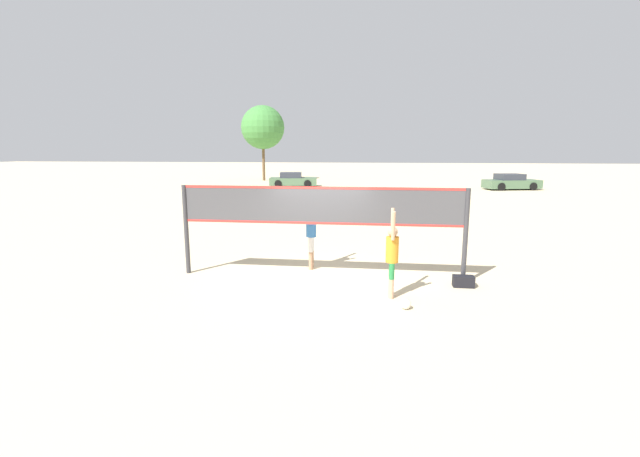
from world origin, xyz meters
TOP-DOWN VIEW (x-y plane):
  - ground_plane at (0.00, 0.00)m, footprint 200.00×200.00m
  - volleyball_net at (0.00, 0.00)m, footprint 7.28×0.12m
  - player_spiker at (1.78, -1.24)m, footprint 0.28×0.69m
  - player_blocker at (-0.35, 0.84)m, footprint 0.28×0.72m
  - volleyball at (2.06, -1.96)m, footprint 0.21×0.21m
  - gear_bag at (3.54, -0.28)m, footprint 0.50×0.27m
  - parked_car_near at (-6.08, 27.57)m, footprint 4.42×2.47m
  - parked_car_mid at (12.54, 26.82)m, footprint 4.70×2.79m
  - tree_left_cluster at (-10.65, 34.69)m, footprint 4.57×4.57m

SIDE VIEW (x-z plane):
  - ground_plane at x=0.00m, z-range 0.00..0.00m
  - volleyball at x=2.06m, z-range 0.00..0.21m
  - gear_bag at x=3.54m, z-range 0.00..0.27m
  - parked_car_near at x=-6.08m, z-range -0.06..1.22m
  - parked_car_mid at x=12.54m, z-range -0.06..1.25m
  - player_spiker at x=1.78m, z-range 0.04..2.04m
  - player_blocker at x=-0.35m, z-range 0.07..2.30m
  - volleyball_net at x=0.00m, z-range 0.50..2.87m
  - tree_left_cluster at x=-10.65m, z-range 1.65..9.54m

